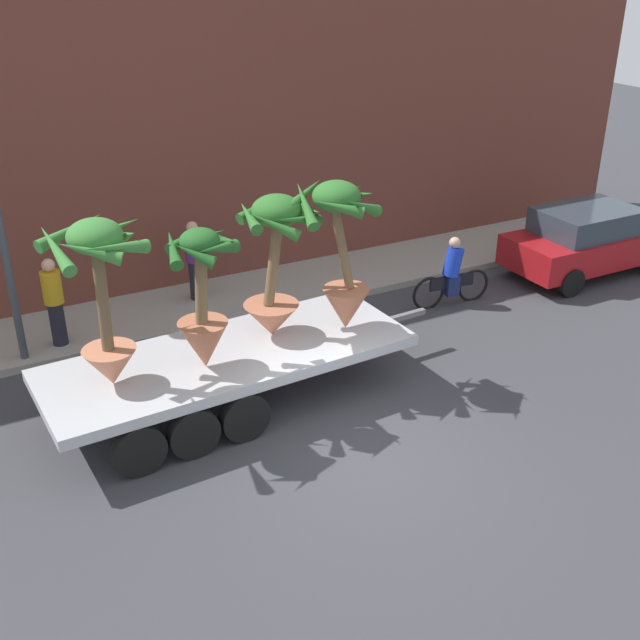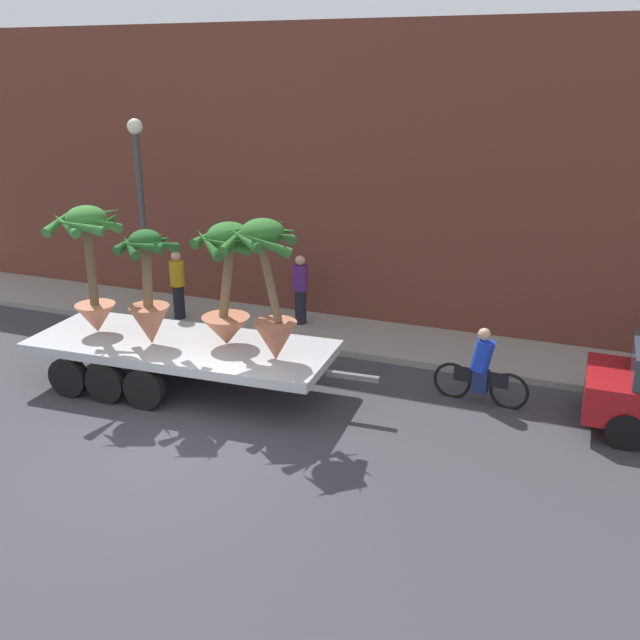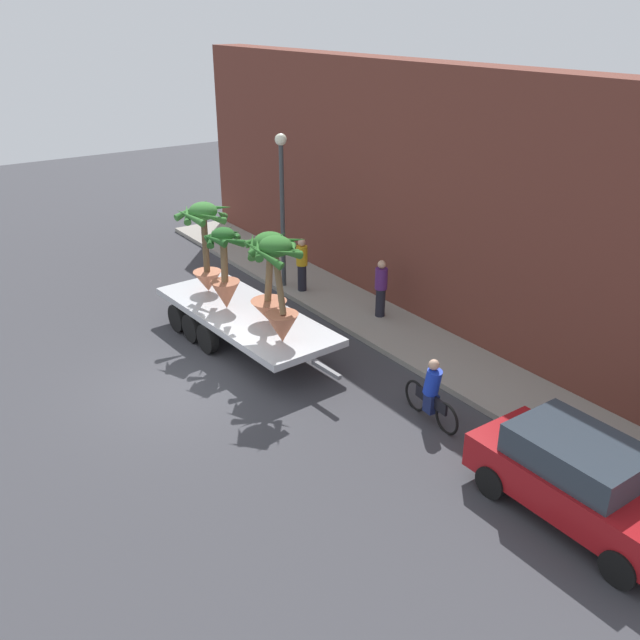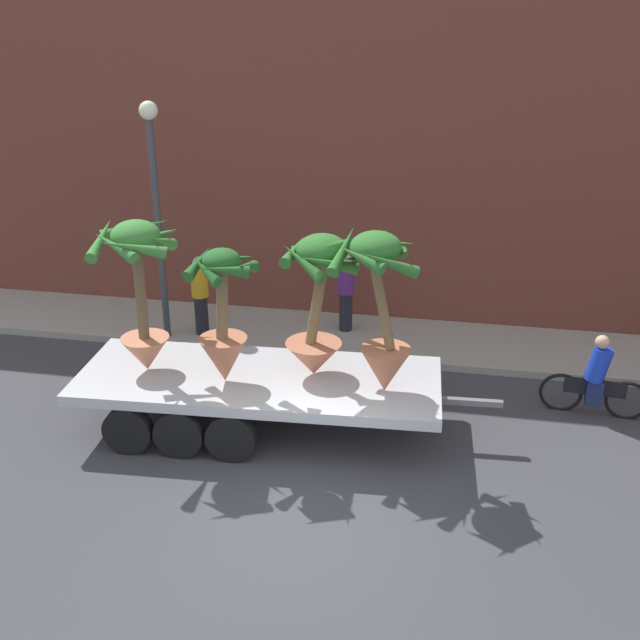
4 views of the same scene
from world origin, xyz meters
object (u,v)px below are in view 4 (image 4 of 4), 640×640
object	(u,v)px
potted_palm_middle	(223,322)
potted_palm_front	(318,303)
street_lamp	(155,193)
flatbed_trailer	(243,386)
potted_palm_extra	(140,288)
cyclist	(596,380)
pedestrian_near_gate	(346,291)
pedestrian_far_left	(200,294)
potted_palm_rear	(380,309)

from	to	relation	value
potted_palm_middle	potted_palm_front	bearing A→B (deg)	19.62
potted_palm_middle	street_lamp	distance (m)	4.20
potted_palm_middle	flatbed_trailer	bearing A→B (deg)	52.80
street_lamp	potted_palm_extra	bearing A→B (deg)	-73.35
cyclist	pedestrian_near_gate	xyz separation A→B (m)	(-4.78, 2.48, 0.37)
potted_palm_middle	potted_palm_front	world-z (taller)	potted_palm_front
potted_palm_front	pedestrian_far_left	bearing A→B (deg)	135.95
flatbed_trailer	potted_palm_front	distance (m)	1.96
cyclist	pedestrian_near_gate	size ratio (longest dim) A/B	1.07
potted_palm_front	pedestrian_near_gate	xyz separation A→B (m)	(-0.13, 3.76, -1.21)
cyclist	pedestrian_near_gate	bearing A→B (deg)	152.55
pedestrian_far_left	street_lamp	xyz separation A→B (m)	(-0.69, -0.25, 2.19)
flatbed_trailer	pedestrian_far_left	xyz separation A→B (m)	(-1.86, 3.25, 0.28)
pedestrian_far_left	street_lamp	size ratio (longest dim) A/B	0.35
flatbed_trailer	potted_palm_front	world-z (taller)	potted_palm_front
potted_palm_rear	cyclist	size ratio (longest dim) A/B	1.42
potted_palm_rear	pedestrian_near_gate	bearing A→B (deg)	105.63
flatbed_trailer	pedestrian_far_left	bearing A→B (deg)	119.78
potted_palm_extra	street_lamp	world-z (taller)	street_lamp
flatbed_trailer	pedestrian_near_gate	xyz separation A→B (m)	(1.11, 4.02, 0.28)
pedestrian_near_gate	street_lamp	bearing A→B (deg)	-164.62
pedestrian_far_left	pedestrian_near_gate	bearing A→B (deg)	14.37
potted_palm_rear	pedestrian_near_gate	distance (m)	4.48
potted_palm_middle	pedestrian_near_gate	distance (m)	4.58
potted_palm_rear	street_lamp	world-z (taller)	street_lamp
potted_palm_rear	potted_palm_extra	size ratio (longest dim) A/B	1.01
potted_palm_extra	flatbed_trailer	bearing A→B (deg)	3.63
potted_palm_extra	pedestrian_far_left	xyz separation A→B (m)	(-0.24, 3.36, -1.40)
pedestrian_near_gate	flatbed_trailer	bearing A→B (deg)	-105.46
potted_palm_extra	pedestrian_near_gate	xyz separation A→B (m)	(2.74, 4.12, -1.40)
potted_palm_rear	potted_palm_middle	xyz separation A→B (m)	(-2.46, -0.16, -0.35)
pedestrian_far_left	street_lamp	world-z (taller)	street_lamp
pedestrian_far_left	cyclist	bearing A→B (deg)	-12.51
potted_palm_extra	street_lamp	xyz separation A→B (m)	(-0.93, 3.11, 0.78)
pedestrian_near_gate	potted_palm_rear	bearing A→B (deg)	-74.37
pedestrian_near_gate	potted_palm_front	bearing A→B (deg)	-88.02
potted_palm_middle	potted_palm_front	size ratio (longest dim) A/B	0.94
potted_palm_middle	street_lamp	world-z (taller)	street_lamp
potted_palm_middle	potted_palm_extra	distance (m)	1.50
potted_palm_middle	pedestrian_far_left	distance (m)	4.01
flatbed_trailer	pedestrian_far_left	world-z (taller)	pedestrian_far_left
potted_palm_front	cyclist	bearing A→B (deg)	15.41
potted_palm_rear	flatbed_trailer	bearing A→B (deg)	177.54
potted_palm_front	flatbed_trailer	bearing A→B (deg)	-168.46
potted_palm_extra	street_lamp	size ratio (longest dim) A/B	0.54
potted_palm_extra	pedestrian_far_left	bearing A→B (deg)	94.04
cyclist	pedestrian_far_left	bearing A→B (deg)	167.49
flatbed_trailer	cyclist	world-z (taller)	cyclist
cyclist	potted_palm_middle	bearing A→B (deg)	-163.58
flatbed_trailer	street_lamp	distance (m)	4.65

